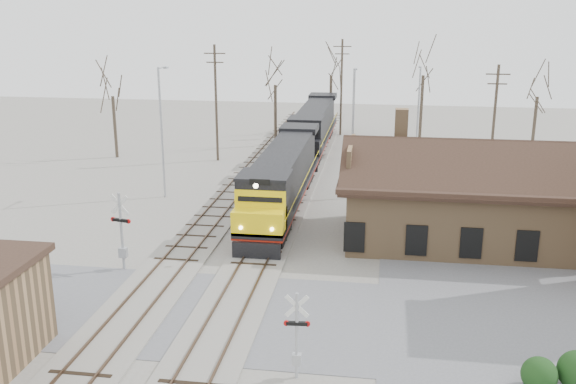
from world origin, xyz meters
TOP-DOWN VIEW (x-y plane):
  - ground at (0.00, 0.00)m, footprint 140.00×140.00m
  - road at (0.00, 0.00)m, footprint 60.00×9.00m
  - track_main at (0.00, 15.00)m, footprint 3.40×90.00m
  - track_siding at (-4.50, 15.00)m, footprint 3.40×90.00m
  - depot at (11.99, 12.00)m, footprint 15.20×9.31m
  - locomotive_lead at (0.00, 16.34)m, footprint 3.02×20.23m
  - locomotive_trailing at (0.00, 36.85)m, footprint 3.02×20.23m
  - crossbuck_near at (3.91, -4.82)m, footprint 1.03×0.27m
  - crossbuck_far at (-6.98, 4.48)m, footprint 1.24×0.36m
  - hedge_a at (13.05, -4.34)m, footprint 1.35×1.35m
  - streetlight_a at (-9.41, 18.54)m, footprint 0.25×2.04m
  - streetlight_b at (4.68, 20.35)m, footprint 0.25×2.04m
  - streetlight_c at (10.23, 36.82)m, footprint 0.25×2.04m
  - utility_pole_a at (-8.49, 30.93)m, footprint 2.00×0.24m
  - utility_pole_b at (2.13, 45.23)m, footprint 2.00×0.24m
  - utility_pole_c at (16.21, 29.30)m, footprint 2.00×0.24m
  - tree_a at (-18.48, 30.77)m, footprint 3.93×3.93m
  - tree_b at (-4.21, 38.51)m, footprint 4.21×4.21m
  - tree_c at (0.71, 48.27)m, footprint 4.26×4.26m
  - tree_d at (10.82, 42.01)m, footprint 4.77×4.77m
  - tree_e at (21.48, 37.93)m, footprint 3.79×3.79m

SIDE VIEW (x-z plane):
  - ground at x=0.00m, z-range 0.00..0.00m
  - road at x=0.00m, z-range 0.00..0.03m
  - track_main at x=0.00m, z-range -0.05..0.19m
  - track_siding at x=-4.50m, z-range -0.05..0.19m
  - hedge_a at x=13.05m, z-range 0.00..1.35m
  - crossbuck_near at x=3.91m, z-range -0.08..3.52m
  - crossbuck_far at x=-6.98m, z-range -0.16..4.24m
  - locomotive_trailing at x=0.00m, z-range 0.23..4.49m
  - locomotive_lead at x=0.00m, z-range 0.11..4.61m
  - depot at x=11.99m, z-range -1.54..6.36m
  - streetlight_c at x=10.23m, z-range 0.53..9.04m
  - utility_pole_c at x=16.21m, z-range 0.22..9.62m
  - streetlight_b at x=4.68m, z-range 0.54..10.26m
  - streetlight_a at x=-9.41m, z-range 0.54..10.34m
  - utility_pole_b at x=2.13m, z-range 0.23..10.87m
  - utility_pole_a at x=-8.49m, z-range 0.23..10.98m
  - tree_e at x=21.48m, z-range 1.96..11.24m
  - tree_a at x=-18.48m, z-range 2.03..11.66m
  - tree_b at x=-4.21m, z-range 2.18..12.49m
  - tree_c at x=0.71m, z-range 2.21..12.64m
  - tree_d at x=10.82m, z-range 2.48..14.18m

